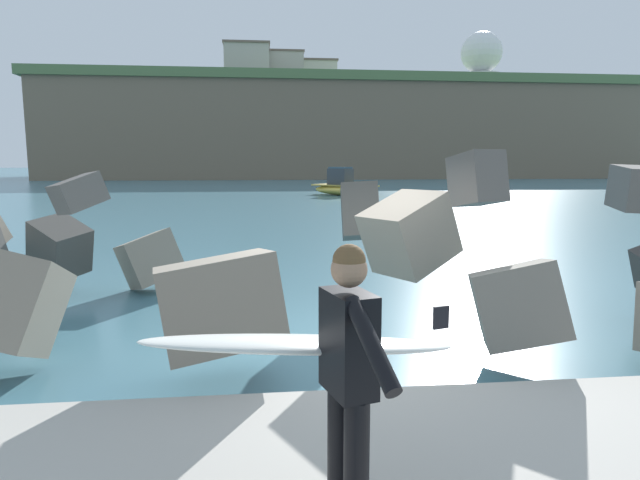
% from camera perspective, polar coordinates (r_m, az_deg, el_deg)
% --- Properties ---
extents(ground_plane, '(400.00, 400.00, 0.00)m').
position_cam_1_polar(ground_plane, '(7.42, 2.95, -11.29)').
color(ground_plane, '#42707F').
extents(breakwater_jetty, '(32.27, 6.19, 2.93)m').
position_cam_1_polar(breakwater_jetty, '(7.85, -6.62, -1.02)').
color(breakwater_jetty, gray).
rests_on(breakwater_jetty, ground).
extents(surfer_with_board, '(2.11, 1.38, 1.78)m').
position_cam_1_polar(surfer_with_board, '(3.35, 1.63, -12.75)').
color(surfer_with_board, black).
rests_on(surfer_with_board, walkway_path).
extents(boat_near_right, '(4.98, 5.23, 2.03)m').
position_cam_1_polar(boat_near_right, '(39.68, 2.47, 5.55)').
color(boat_near_right, '#EAC64C').
rests_on(boat_near_right, ground).
extents(headland_bluff, '(87.02, 38.77, 13.96)m').
position_cam_1_polar(headland_bluff, '(91.93, 2.75, 11.06)').
color(headland_bluff, '#756651').
rests_on(headland_bluff, ground).
extents(radar_dome, '(6.88, 6.88, 10.00)m').
position_cam_1_polar(radar_dome, '(101.21, 16.38, 17.41)').
color(radar_dome, silver).
rests_on(radar_dome, headland_bluff).
extents(station_building_west, '(6.79, 7.67, 5.53)m').
position_cam_1_polar(station_building_west, '(87.11, -7.57, 17.60)').
color(station_building_west, '#B2ADA3').
rests_on(station_building_west, headland_bluff).
extents(station_building_central, '(7.64, 6.52, 4.76)m').
position_cam_1_polar(station_building_central, '(95.15, -0.74, 16.63)').
color(station_building_central, beige).
rests_on(station_building_central, headland_bluff).
extents(station_building_east, '(6.18, 5.13, 5.86)m').
position_cam_1_polar(station_building_east, '(93.30, -3.70, 17.13)').
color(station_building_east, '#B2ADA3').
rests_on(station_building_east, headland_bluff).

